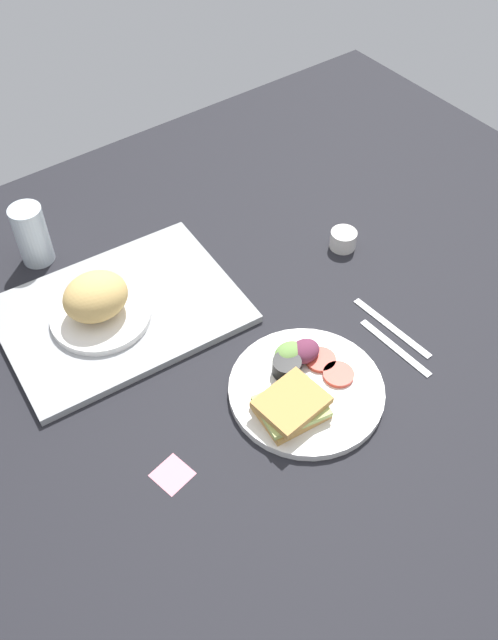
# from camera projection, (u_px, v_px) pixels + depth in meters

# --- Properties ---
(ground_plane) EXTENTS (1.90, 1.50, 0.03)m
(ground_plane) POSITION_uv_depth(u_px,v_px,m) (250.00, 353.00, 1.28)
(ground_plane) COLOR black
(serving_tray) EXTENTS (0.47, 0.36, 0.02)m
(serving_tray) POSITION_uv_depth(u_px,v_px,m) (120.00, 311.00, 1.32)
(serving_tray) COLOR #9EA0A3
(serving_tray) RESTS_ON ground_plane
(bread_plate_near) EXTENTS (0.19, 0.19, 0.10)m
(bread_plate_near) POSITION_uv_depth(u_px,v_px,m) (97.00, 302.00, 1.27)
(bread_plate_near) COLOR white
(bread_plate_near) RESTS_ON serving_tray
(plate_with_salad) EXTENTS (0.28, 0.28, 0.05)m
(plate_with_salad) POSITION_uv_depth(u_px,v_px,m) (302.00, 387.00, 1.19)
(plate_with_salad) COLOR white
(plate_with_salad) RESTS_ON ground_plane
(drinking_glass) EXTENTS (0.07, 0.07, 0.13)m
(drinking_glass) POSITION_uv_depth(u_px,v_px,m) (32.00, 235.00, 1.38)
(drinking_glass) COLOR silver
(drinking_glass) RESTS_ON ground_plane
(espresso_cup) EXTENTS (0.06, 0.06, 0.04)m
(espresso_cup) POSITION_uv_depth(u_px,v_px,m) (343.00, 240.00, 1.44)
(espresso_cup) COLOR silver
(espresso_cup) RESTS_ON ground_plane
(fork) EXTENTS (0.02, 0.17, 0.01)m
(fork) POSITION_uv_depth(u_px,v_px,m) (395.00, 347.00, 1.27)
(fork) COLOR #B7B7BC
(fork) RESTS_ON ground_plane
(knife) EXTENTS (0.03, 0.19, 0.01)m
(knife) POSITION_uv_depth(u_px,v_px,m) (392.00, 327.00, 1.30)
(knife) COLOR #B7B7BC
(knife) RESTS_ON ground_plane
(sticky_note) EXTENTS (0.07, 0.07, 0.00)m
(sticky_note) POSITION_uv_depth(u_px,v_px,m) (172.00, 474.00, 1.09)
(sticky_note) COLOR pink
(sticky_note) RESTS_ON ground_plane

